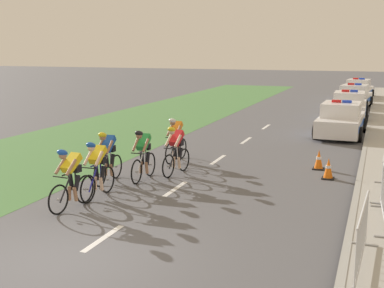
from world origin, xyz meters
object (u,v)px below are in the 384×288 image
Objects in this scene: cyclist_fourth at (143,154)px; crowd_barrier_front at (362,238)px; cyclist_sixth at (176,139)px; police_car_third at (354,97)px; cyclist_third at (108,156)px; crowd_barrier_rear at (384,173)px; cyclist_lead at (71,177)px; cyclist_fifth at (176,150)px; traffic_cone_mid at (328,169)px; cyclist_second at (97,168)px; police_car_second at (349,106)px; police_car_nearest at (341,120)px; traffic_cone_near at (319,160)px; police_car_furthest at (358,90)px.

crowd_barrier_front is (6.28, -4.48, -0.14)m from cyclist_fourth.
police_car_third is (4.91, 18.70, -0.11)m from cyclist_sixth.
cyclist_third is 1.00× the size of cyclist_fourth.
crowd_barrier_rear is at bearing 85.94° from crowd_barrier_front.
cyclist_third is 1.04m from cyclist_fourth.
cyclist_third is at bearing 98.81° from cyclist_lead.
cyclist_sixth is at bearing 111.81° from cyclist_fifth.
cyclist_sixth is (-0.04, 2.69, 0.00)m from cyclist_fourth.
crowd_barrier_front is (5.63, -5.44, -0.14)m from cyclist_fifth.
cyclist_fifth is at bearing -166.60° from traffic_cone_mid.
police_car_third is at bearing 75.45° from cyclist_third.
police_car_second is at bearing 73.83° from cyclist_second.
cyclist_sixth is 0.74× the size of crowd_barrier_front.
police_car_second is at bearing 93.95° from crowd_barrier_front.
crowd_barrier_front is (6.61, -2.43, -0.14)m from cyclist_second.
cyclist_third is 12.10m from police_car_nearest.
crowd_barrier_rear is 3.30m from traffic_cone_near.
cyclist_second is at bearing -108.16° from cyclist_fifth.
crowd_barrier_rear is (1.76, -20.87, -0.03)m from police_car_third.
cyclist_lead is 1.05m from cyclist_second.
cyclist_sixth is at bearing 85.90° from cyclist_lead.
cyclist_sixth reaches higher than crowd_barrier_front.
cyclist_second is 1.00× the size of cyclist_sixth.
cyclist_third is at bearing -156.19° from traffic_cone_mid.
police_car_nearest and police_car_second have the same top height.
cyclist_sixth is 0.38× the size of police_car_third.
cyclist_lead is 0.74× the size of crowd_barrier_front.
traffic_cone_mid is (0.24, -25.45, -0.37)m from police_car_furthest.
police_car_nearest is 14.62m from crowd_barrier_front.
police_car_second reaches higher than traffic_cone_mid.
cyclist_lead is 6.88m from crowd_barrier_front.
cyclist_second is (0.12, 1.04, 0.00)m from cyclist_lead.
cyclist_lead is 5.80m from cyclist_sixth.
police_car_nearest is (5.32, 13.16, -0.11)m from cyclist_lead.
police_car_furthest reaches higher than crowd_barrier_front.
police_car_third reaches higher than crowd_barrier_rear.
cyclist_fifth is at bearing 175.81° from crowd_barrier_rear.
cyclist_fifth is at bearing -114.86° from police_car_nearest.
cyclist_second is 4.75m from cyclist_sixth.
cyclist_third reaches higher than traffic_cone_mid.
cyclist_third reaches higher than traffic_cone_near.
cyclist_fourth is at bearing 35.61° from cyclist_third.
cyclist_second is 18.70m from police_car_second.
traffic_cone_mid is at bearing -89.00° from police_car_second.
cyclist_fourth is at bearing -102.82° from police_car_third.
traffic_cone_mid is (5.57, 5.12, -0.48)m from cyclist_lead.
cyclist_fourth reaches higher than crowd_barrier_rear.
cyclist_fifth is 1.86m from cyclist_sixth.
cyclist_second is at bearing -99.37° from cyclist_fourth.
police_car_second is (4.91, 13.22, -0.11)m from cyclist_sixth.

